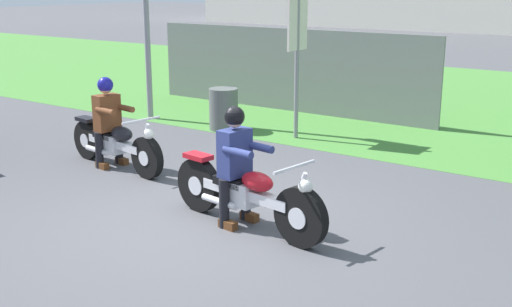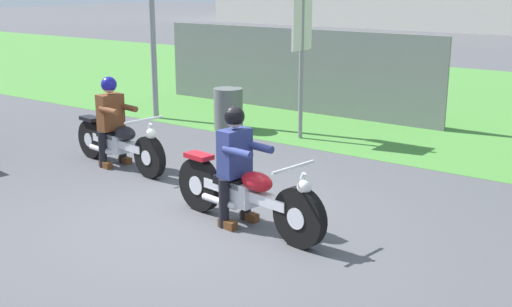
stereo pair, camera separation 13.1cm
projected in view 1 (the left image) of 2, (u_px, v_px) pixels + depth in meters
ground at (205, 224)px, 7.62m from camera, size 120.00×120.00×0.00m
grass_verge at (467, 102)px, 15.29m from camera, size 60.00×12.00×0.01m
motorcycle_lead at (246, 194)px, 7.41m from camera, size 2.31×0.67×0.90m
rider_lead at (236, 156)px, 7.42m from camera, size 0.59×0.51×1.42m
motorcycle_follow at (116, 144)px, 9.80m from camera, size 2.18×0.66×0.87m
rider_follow at (108, 115)px, 9.81m from camera, size 0.59×0.51×1.39m
trash_can at (224, 109)px, 12.36m from camera, size 0.56×0.56×0.80m
sign_banner at (297, 43)px, 11.35m from camera, size 0.08×0.60×2.60m
fence_segment at (287, 70)px, 14.09m from camera, size 7.00×0.06×1.80m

